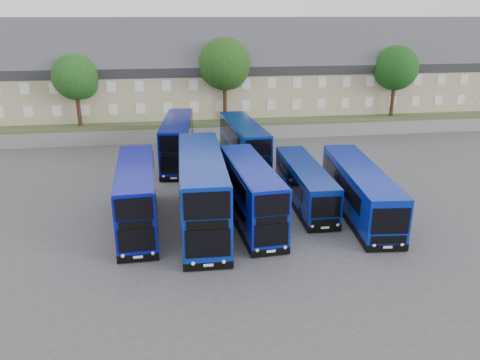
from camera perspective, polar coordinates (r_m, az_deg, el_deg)
name	(u,v)px	position (r m, az deg, el deg)	size (l,w,h in m)	color
ground	(242,234)	(30.68, 0.20, -6.62)	(120.00, 120.00, 0.00)	#48484D
retaining_wall	(209,134)	(52.94, -3.77, 5.58)	(70.00, 0.40, 1.50)	slate
earth_bank	(203,114)	(62.62, -4.59, 7.99)	(80.00, 20.00, 2.00)	#3A4728
terrace_row	(253,74)	(58.52, 1.58, 12.78)	(66.00, 10.40, 11.20)	tan
dd_front_left	(137,197)	(31.84, -12.43, -2.06)	(2.85, 10.61, 4.18)	#080E9E
dd_front_mid	(202,192)	(31.11, -4.66, -1.45)	(3.12, 12.41, 4.91)	#08269B
dd_front_right	(251,194)	(31.67, 1.31, -1.76)	(3.06, 10.49, 4.12)	#0918A6
dd_rear_left	(178,142)	(44.64, -7.61, 4.56)	(3.55, 10.91, 4.26)	navy
dd_rear_right	(244,147)	(42.80, 0.44, 4.09)	(3.23, 10.93, 4.28)	navy
coach_east_a	(304,184)	(35.48, 7.87, -0.54)	(2.50, 10.86, 2.95)	navy
coach_east_b	(359,191)	(34.36, 14.34, -1.31)	(3.73, 12.49, 3.37)	#081FA3
tree_west	(77,79)	(53.57, -19.28, 11.58)	(4.80, 4.80, 7.65)	#382314
tree_mid	(226,66)	(53.46, -1.75, 13.72)	(5.76, 5.76, 9.18)	#382314
tree_east	(396,70)	(58.88, 18.54, 12.63)	(5.12, 5.12, 8.16)	#382314
tree_far	(415,60)	(67.80, 20.57, 13.49)	(5.44, 5.44, 8.67)	#382314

